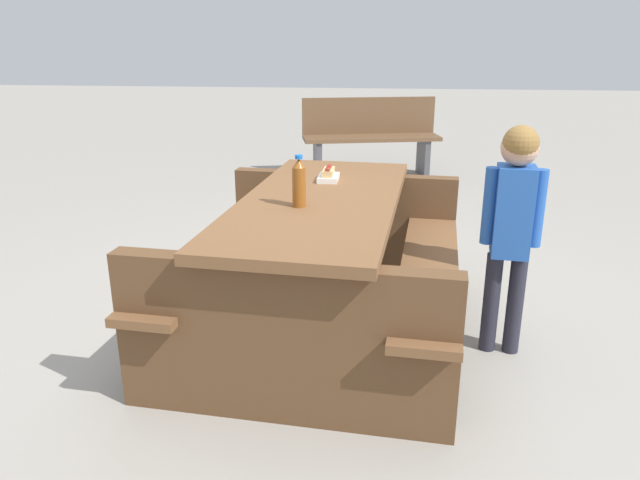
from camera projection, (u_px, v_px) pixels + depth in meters
ground_plane at (320, 332)px, 3.25m from camera, size 30.00×30.00×0.00m
picnic_table at (320, 255)px, 3.10m from camera, size 1.92×1.56×0.75m
soda_bottle at (299, 183)px, 2.81m from camera, size 0.06×0.06×0.25m
hotdog_tray at (328, 175)px, 3.34m from camera, size 0.18×0.11×0.08m
child_in_coat at (513, 213)px, 2.82m from camera, size 0.18×0.28×1.14m
park_bench_near at (370, 135)px, 6.68m from camera, size 0.72×1.55×0.85m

